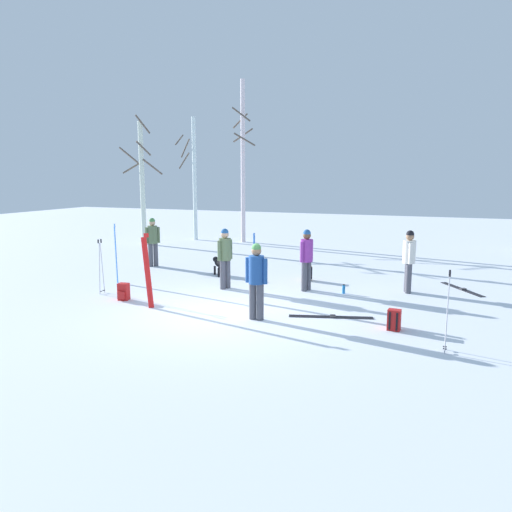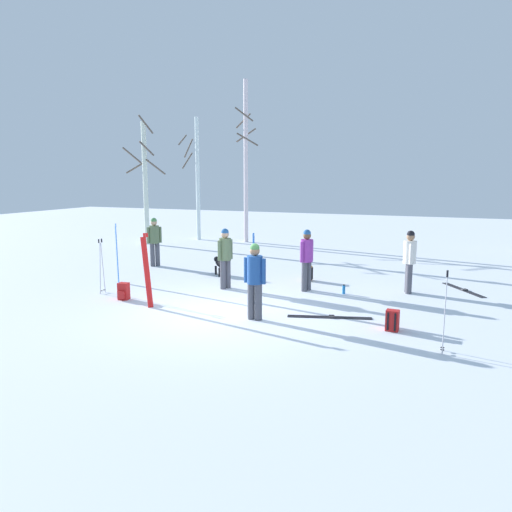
{
  "view_description": "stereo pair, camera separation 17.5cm",
  "coord_description": "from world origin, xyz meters",
  "px_view_note": "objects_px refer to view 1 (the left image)",
  "views": [
    {
      "loc": [
        4.53,
        -9.83,
        3.17
      ],
      "look_at": [
        -0.18,
        2.24,
        1.0
      ],
      "focal_mm": 33.75,
      "sensor_mm": 36.0,
      "label": 1
    },
    {
      "loc": [
        4.69,
        -9.76,
        3.17
      ],
      "look_at": [
        -0.18,
        2.24,
        1.0
      ],
      "focal_mm": 33.75,
      "sensor_mm": 36.0,
      "label": 2
    }
  ],
  "objects_px": {
    "person_4": "(409,257)",
    "ski_pair_lying_0": "(331,317)",
    "person_0": "(307,256)",
    "person_1": "(225,254)",
    "dog": "(218,263)",
    "ski_poles_1": "(447,309)",
    "backpack_2": "(124,292)",
    "birch_tree_1": "(194,177)",
    "birch_tree_2": "(243,160)",
    "ski_pair_lying_1": "(462,289)",
    "ski_pair_planted_2": "(147,271)",
    "ski_pair_planted_1": "(254,268)",
    "water_bottle_0": "(344,289)",
    "person_3": "(153,239)",
    "ski_pair_planted_0": "(116,254)",
    "backpack_1": "(394,320)",
    "person_2": "(256,276)",
    "ski_poles_0": "(101,265)",
    "backpack_0": "(307,274)",
    "birch_tree_0": "(142,181)"
  },
  "relations": [
    {
      "from": "ski_pair_planted_2",
      "to": "birch_tree_0",
      "type": "bearing_deg",
      "value": 124.74
    },
    {
      "from": "person_2",
      "to": "person_0",
      "type": "bearing_deg",
      "value": 84.44
    },
    {
      "from": "ski_pair_planted_0",
      "to": "birch_tree_2",
      "type": "bearing_deg",
      "value": 89.71
    },
    {
      "from": "person_3",
      "to": "ski_pair_lying_0",
      "type": "xyz_separation_m",
      "value": [
        7.22,
        -3.85,
        -0.97
      ]
    },
    {
      "from": "person_3",
      "to": "ski_pair_planted_2",
      "type": "xyz_separation_m",
      "value": [
        2.94,
        -4.7,
        -0.07
      ]
    },
    {
      "from": "ski_pair_planted_2",
      "to": "water_bottle_0",
      "type": "distance_m",
      "value": 5.25
    },
    {
      "from": "ski_pair_lying_1",
      "to": "water_bottle_0",
      "type": "distance_m",
      "value": 3.46
    },
    {
      "from": "dog",
      "to": "ski_pair_lying_0",
      "type": "distance_m",
      "value": 5.5
    },
    {
      "from": "ski_pair_lying_0",
      "to": "birch_tree_1",
      "type": "xyz_separation_m",
      "value": [
        -9.32,
        10.78,
        3.09
      ]
    },
    {
      "from": "birch_tree_1",
      "to": "backpack_0",
      "type": "bearing_deg",
      "value": -42.77
    },
    {
      "from": "ski_pair_lying_0",
      "to": "ski_pair_lying_1",
      "type": "relative_size",
      "value": 1.17
    },
    {
      "from": "person_2",
      "to": "person_4",
      "type": "height_order",
      "value": "same"
    },
    {
      "from": "person_3",
      "to": "backpack_2",
      "type": "xyz_separation_m",
      "value": [
        1.9,
        -4.28,
        -0.77
      ]
    },
    {
      "from": "ski_pair_planted_2",
      "to": "ski_pair_lying_0",
      "type": "xyz_separation_m",
      "value": [
        4.28,
        0.85,
        -0.9
      ]
    },
    {
      "from": "person_3",
      "to": "person_4",
      "type": "height_order",
      "value": "same"
    },
    {
      "from": "ski_pair_planted_0",
      "to": "backpack_0",
      "type": "relative_size",
      "value": 4.02
    },
    {
      "from": "person_1",
      "to": "ski_pair_lying_1",
      "type": "bearing_deg",
      "value": 20.25
    },
    {
      "from": "person_0",
      "to": "dog",
      "type": "relative_size",
      "value": 2.55
    },
    {
      "from": "backpack_1",
      "to": "dog",
      "type": "bearing_deg",
      "value": 147.48
    },
    {
      "from": "dog",
      "to": "birch_tree_2",
      "type": "bearing_deg",
      "value": 107.04
    },
    {
      "from": "backpack_1",
      "to": "ski_pair_lying_0",
      "type": "bearing_deg",
      "value": 163.39
    },
    {
      "from": "ski_poles_1",
      "to": "birch_tree_2",
      "type": "relative_size",
      "value": 0.2
    },
    {
      "from": "ski_poles_1",
      "to": "ski_pair_lying_1",
      "type": "bearing_deg",
      "value": 85.29
    },
    {
      "from": "backpack_0",
      "to": "birch_tree_2",
      "type": "height_order",
      "value": "birch_tree_2"
    },
    {
      "from": "ski_poles_0",
      "to": "ski_pair_planted_0",
      "type": "bearing_deg",
      "value": 110.31
    },
    {
      "from": "person_4",
      "to": "backpack_2",
      "type": "height_order",
      "value": "person_4"
    },
    {
      "from": "person_0",
      "to": "person_3",
      "type": "xyz_separation_m",
      "value": [
        -6.0,
        1.56,
        0.0
      ]
    },
    {
      "from": "ski_pair_planted_0",
      "to": "birch_tree_1",
      "type": "distance_m",
      "value": 10.14
    },
    {
      "from": "ski_pair_planted_1",
      "to": "birch_tree_1",
      "type": "xyz_separation_m",
      "value": [
        -7.22,
        10.21,
        2.22
      ]
    },
    {
      "from": "person_4",
      "to": "ski_poles_1",
      "type": "xyz_separation_m",
      "value": [
        0.97,
        -4.45,
        -0.18
      ]
    },
    {
      "from": "backpack_2",
      "to": "person_4",
      "type": "bearing_deg",
      "value": 27.49
    },
    {
      "from": "person_3",
      "to": "ski_pair_planted_1",
      "type": "xyz_separation_m",
      "value": [
        5.12,
        -3.28,
        -0.1
      ]
    },
    {
      "from": "person_0",
      "to": "ski_pair_planted_2",
      "type": "bearing_deg",
      "value": -134.31
    },
    {
      "from": "person_1",
      "to": "dog",
      "type": "bearing_deg",
      "value": 121.58
    },
    {
      "from": "birch_tree_2",
      "to": "ski_poles_1",
      "type": "bearing_deg",
      "value": -53.24
    },
    {
      "from": "person_1",
      "to": "birch_tree_2",
      "type": "distance_m",
      "value": 10.17
    },
    {
      "from": "person_3",
      "to": "person_4",
      "type": "relative_size",
      "value": 1.0
    },
    {
      "from": "ski_pair_lying_1",
      "to": "water_bottle_0",
      "type": "xyz_separation_m",
      "value": [
        -3.02,
        -1.68,
        0.11
      ]
    },
    {
      "from": "ski_pair_lying_0",
      "to": "backpack_2",
      "type": "distance_m",
      "value": 5.34
    },
    {
      "from": "ski_pair_lying_0",
      "to": "ski_pair_lying_1",
      "type": "distance_m",
      "value": 4.91
    },
    {
      "from": "person_0",
      "to": "person_1",
      "type": "distance_m",
      "value": 2.28
    },
    {
      "from": "water_bottle_0",
      "to": "birch_tree_0",
      "type": "xyz_separation_m",
      "value": [
        -10.57,
        6.14,
        2.83
      ]
    },
    {
      "from": "ski_pair_planted_1",
      "to": "water_bottle_0",
      "type": "bearing_deg",
      "value": 42.2
    },
    {
      "from": "person_4",
      "to": "ski_pair_lying_0",
      "type": "height_order",
      "value": "person_4"
    },
    {
      "from": "ski_poles_0",
      "to": "person_2",
      "type": "bearing_deg",
      "value": -8.45
    },
    {
      "from": "ski_pair_lying_1",
      "to": "backpack_1",
      "type": "xyz_separation_m",
      "value": [
        -1.43,
        -4.42,
        0.2
      ]
    },
    {
      "from": "ski_pair_lying_0",
      "to": "person_3",
      "type": "bearing_deg",
      "value": 151.93
    },
    {
      "from": "ski_pair_lying_0",
      "to": "backpack_1",
      "type": "distance_m",
      "value": 1.49
    },
    {
      "from": "person_0",
      "to": "water_bottle_0",
      "type": "height_order",
      "value": "person_0"
    },
    {
      "from": "birch_tree_1",
      "to": "birch_tree_2",
      "type": "height_order",
      "value": "birch_tree_2"
    }
  ]
}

